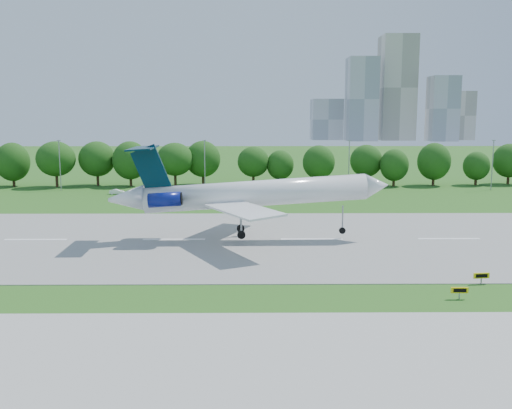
% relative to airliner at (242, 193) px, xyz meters
% --- Properties ---
extents(ground, '(600.00, 600.00, 0.00)m').
position_rel_airliner_xyz_m(ground, '(10.18, -24.92, -6.83)').
color(ground, '#245B18').
rests_on(ground, ground).
extents(runway, '(400.00, 45.00, 0.08)m').
position_rel_airliner_xyz_m(runway, '(10.18, 0.08, -6.79)').
color(runway, gray).
rests_on(runway, ground).
extents(taxiway, '(400.00, 23.00, 0.08)m').
position_rel_airliner_xyz_m(taxiway, '(10.18, -42.92, -6.79)').
color(taxiway, '#ADADA8').
rests_on(taxiway, ground).
extents(tree_line, '(288.40, 8.40, 10.40)m').
position_rel_airliner_xyz_m(tree_line, '(10.18, 67.08, -0.64)').
color(tree_line, '#382314').
rests_on(tree_line, ground).
extents(light_poles, '(175.90, 0.25, 12.19)m').
position_rel_airliner_xyz_m(light_poles, '(7.68, 57.08, -0.49)').
color(light_poles, gray).
rests_on(light_poles, ground).
extents(skyline, '(127.00, 52.00, 80.00)m').
position_rel_airliner_xyz_m(skyline, '(110.34, 365.69, 23.64)').
color(skyline, '#B2B2B7').
rests_on(skyline, ground).
extents(airliner, '(40.43, 29.43, 13.24)m').
position_rel_airliner_xyz_m(airliner, '(0.00, 0.00, 0.00)').
color(airliner, white).
rests_on(airliner, ground).
extents(taxi_sign_centre, '(1.75, 0.41, 1.22)m').
position_rel_airliner_xyz_m(taxi_sign_centre, '(25.84, -22.36, -5.92)').
color(taxi_sign_centre, gray).
rests_on(taxi_sign_centre, ground).
extents(taxi_sign_right, '(1.69, 0.25, 1.18)m').
position_rel_airliner_xyz_m(taxi_sign_right, '(21.67, -27.38, -5.95)').
color(taxi_sign_right, gray).
rests_on(taxi_sign_right, ground).
extents(service_vehicle_a, '(3.46, 1.35, 1.12)m').
position_rel_airliner_xyz_m(service_vehicle_a, '(-29.68, 50.16, -6.26)').
color(service_vehicle_a, white).
rests_on(service_vehicle_a, ground).
extents(service_vehicle_b, '(3.37, 2.05, 1.07)m').
position_rel_airliner_xyz_m(service_vehicle_b, '(5.37, 48.14, -6.29)').
color(service_vehicle_b, silver).
rests_on(service_vehicle_b, ground).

